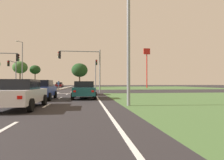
% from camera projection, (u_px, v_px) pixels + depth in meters
% --- Properties ---
extents(ground_plane, '(200.00, 200.00, 0.00)m').
position_uv_depth(ground_plane, '(50.00, 91.00, 31.53)').
color(ground_plane, '#282628').
extents(grass_verge_far_right, '(35.00, 35.00, 0.01)m').
position_uv_depth(grass_verge_far_right, '(152.00, 88.00, 59.08)').
color(grass_verge_far_right, '#476B38').
rests_on(grass_verge_far_right, ground).
extents(median_island_far, '(1.20, 36.00, 0.14)m').
position_uv_depth(median_island_far, '(67.00, 88.00, 56.33)').
color(median_island_far, '#ADA89E').
rests_on(median_island_far, ground).
extents(lane_dash_near, '(0.14, 2.00, 0.01)m').
position_uv_depth(lane_dash_near, '(5.00, 129.00, 5.74)').
color(lane_dash_near, silver).
rests_on(lane_dash_near, ground).
extents(lane_dash_second, '(0.14, 2.00, 0.01)m').
position_uv_depth(lane_dash_second, '(47.00, 105.00, 11.69)').
color(lane_dash_second, silver).
rests_on(lane_dash_second, ground).
extents(lane_dash_third, '(0.14, 2.00, 0.01)m').
position_uv_depth(lane_dash_third, '(60.00, 98.00, 17.64)').
color(lane_dash_third, silver).
rests_on(lane_dash_third, ground).
extents(lane_dash_fourth, '(0.14, 2.00, 0.01)m').
position_uv_depth(lane_dash_fourth, '(67.00, 94.00, 23.59)').
color(lane_dash_fourth, silver).
rests_on(lane_dash_fourth, ground).
extents(lane_dash_fifth, '(0.14, 2.00, 0.01)m').
position_uv_depth(lane_dash_fifth, '(71.00, 92.00, 29.54)').
color(lane_dash_fifth, silver).
rests_on(lane_dash_fifth, ground).
extents(edge_line_right, '(0.14, 24.00, 0.01)m').
position_uv_depth(edge_line_right, '(100.00, 101.00, 14.56)').
color(edge_line_right, silver).
rests_on(edge_line_right, ground).
extents(stop_bar_near, '(6.40, 0.50, 0.01)m').
position_uv_depth(stop_bar_near, '(71.00, 94.00, 25.08)').
color(stop_bar_near, silver).
rests_on(stop_bar_near, ground).
extents(crosswalk_bar_second, '(0.70, 2.80, 0.01)m').
position_uv_depth(crosswalk_bar_second, '(2.00, 93.00, 25.71)').
color(crosswalk_bar_second, silver).
rests_on(crosswalk_bar_second, ground).
extents(crosswalk_bar_third, '(0.70, 2.80, 0.01)m').
position_uv_depth(crosswalk_bar_third, '(11.00, 93.00, 25.86)').
color(crosswalk_bar_third, silver).
rests_on(crosswalk_bar_third, ground).
extents(crosswalk_bar_fourth, '(0.70, 2.80, 0.01)m').
position_uv_depth(crosswalk_bar_fourth, '(20.00, 93.00, 26.00)').
color(crosswalk_bar_fourth, silver).
rests_on(crosswalk_bar_fourth, ground).
extents(crosswalk_bar_fifth, '(0.70, 2.80, 0.01)m').
position_uv_depth(crosswalk_bar_fifth, '(29.00, 93.00, 26.15)').
color(crosswalk_bar_fifth, silver).
rests_on(crosswalk_bar_fifth, ground).
extents(crosswalk_bar_sixth, '(0.70, 2.80, 0.01)m').
position_uv_depth(crosswalk_bar_sixth, '(38.00, 93.00, 26.29)').
color(crosswalk_bar_sixth, silver).
rests_on(crosswalk_bar_sixth, ground).
extents(crosswalk_bar_seventh, '(0.70, 2.80, 0.01)m').
position_uv_depth(crosswalk_bar_seventh, '(47.00, 93.00, 26.44)').
color(crosswalk_bar_seventh, silver).
rests_on(crosswalk_bar_seventh, ground).
extents(crosswalk_bar_eighth, '(0.70, 2.80, 0.01)m').
position_uv_depth(crosswalk_bar_eighth, '(56.00, 93.00, 26.59)').
color(crosswalk_bar_eighth, silver).
rests_on(crosswalk_bar_eighth, ground).
extents(car_white_near, '(2.08, 4.57, 1.54)m').
position_uv_depth(car_white_near, '(20.00, 94.00, 10.33)').
color(car_white_near, silver).
rests_on(car_white_near, ground).
extents(car_blue_second, '(2.07, 4.30, 1.59)m').
position_uv_depth(car_blue_second, '(41.00, 90.00, 15.82)').
color(car_blue_second, navy).
rests_on(car_blue_second, ground).
extents(car_navy_fourth, '(1.96, 4.14, 1.62)m').
position_uv_depth(car_navy_fourth, '(49.00, 86.00, 41.28)').
color(car_navy_fourth, '#161E47').
rests_on(car_navy_fourth, ground).
extents(car_grey_fifth, '(2.03, 4.35, 1.49)m').
position_uv_depth(car_grey_fifth, '(84.00, 88.00, 22.64)').
color(car_grey_fifth, slate).
rests_on(car_grey_fifth, ground).
extents(car_maroon_sixth, '(2.09, 4.58, 1.59)m').
position_uv_depth(car_maroon_sixth, '(59.00, 85.00, 58.54)').
color(car_maroon_sixth, maroon).
rests_on(car_maroon_sixth, ground).
extents(car_teal_seventh, '(2.03, 4.40, 1.50)m').
position_uv_depth(car_teal_seventh, '(84.00, 90.00, 17.05)').
color(car_teal_seventh, '#19565B').
rests_on(car_teal_seventh, ground).
extents(traffic_signal_far_left, '(0.32, 3.93, 5.53)m').
position_uv_depth(traffic_signal_far_left, '(13.00, 70.00, 35.79)').
color(traffic_signal_far_left, gray).
rests_on(traffic_signal_far_left, ground).
extents(traffic_signal_near_right, '(5.59, 0.32, 5.81)m').
position_uv_depth(traffic_signal_near_right, '(85.00, 63.00, 25.77)').
color(traffic_signal_near_right, gray).
rests_on(traffic_signal_near_right, ground).
extents(traffic_signal_far_right, '(0.32, 3.92, 5.91)m').
position_uv_depth(traffic_signal_far_right, '(96.00, 69.00, 37.79)').
color(traffic_signal_far_right, gray).
rests_on(traffic_signal_far_right, ground).
extents(street_lamp_near, '(1.37, 1.77, 9.26)m').
position_uv_depth(street_lamp_near, '(127.00, 19.00, 11.50)').
color(street_lamp_near, gray).
rests_on(street_lamp_near, ground).
extents(street_lamp_third, '(0.93, 1.95, 10.49)m').
position_uv_depth(street_lamp_third, '(22.00, 63.00, 42.93)').
color(street_lamp_third, gray).
rests_on(street_lamp_third, ground).
extents(pedestrian_at_median, '(0.34, 0.34, 1.82)m').
position_uv_depth(pedestrian_at_median, '(59.00, 84.00, 40.20)').
color(pedestrian_at_median, '#4C4C4C').
rests_on(pedestrian_at_median, median_island_far).
extents(fastfood_pole_sign, '(1.80, 0.40, 10.91)m').
position_uv_depth(fastfood_pole_sign, '(147.00, 59.00, 53.56)').
color(fastfood_pole_sign, red).
rests_on(fastfood_pole_sign, ground).
extents(treeline_second, '(4.48, 4.48, 8.23)m').
position_uv_depth(treeline_second, '(20.00, 67.00, 61.35)').
color(treeline_second, '#423323').
rests_on(treeline_second, ground).
extents(treeline_third, '(3.48, 3.48, 7.33)m').
position_uv_depth(treeline_third, '(35.00, 70.00, 64.91)').
color(treeline_third, '#423323').
rests_on(treeline_third, ground).
extents(treeline_fourth, '(5.47, 5.47, 8.11)m').
position_uv_depth(treeline_fourth, '(80.00, 70.00, 66.25)').
color(treeline_fourth, '#423323').
rests_on(treeline_fourth, ground).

